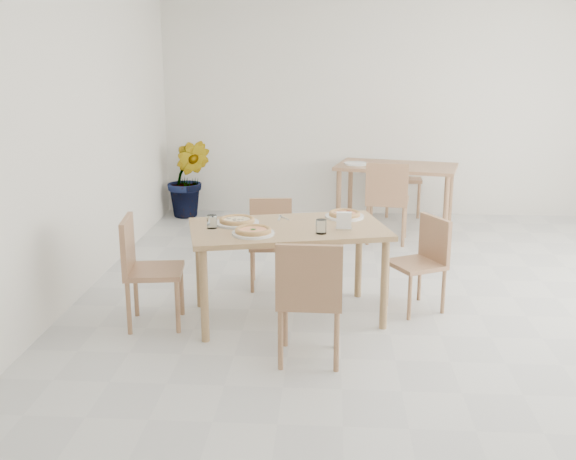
# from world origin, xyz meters

# --- Properties ---
(main_table) EXTENTS (1.66, 1.18, 0.75)m
(main_table) POSITION_xyz_m (-1.17, -0.13, 0.67)
(main_table) COLOR #A78455
(main_table) RESTS_ON ground
(chair_south) EXTENTS (0.44, 0.44, 0.88)m
(chair_south) POSITION_xyz_m (-0.97, -0.96, 0.51)
(chair_south) COLOR #AD7956
(chair_south) RESTS_ON ground
(chair_north) EXTENTS (0.42, 0.42, 0.78)m
(chair_north) POSITION_xyz_m (-1.38, 0.66, 0.45)
(chair_north) COLOR #AD7956
(chair_north) RESTS_ON ground
(chair_west) EXTENTS (0.48, 0.48, 0.86)m
(chair_west) POSITION_xyz_m (-2.26, -0.36, 0.50)
(chair_west) COLOR #AD7956
(chair_west) RESTS_ON ground
(chair_east) EXTENTS (0.52, 0.52, 0.77)m
(chair_east) POSITION_xyz_m (-0.08, 0.13, 0.45)
(chair_east) COLOR #AD7956
(chair_east) RESTS_ON ground
(plate_margherita) EXTENTS (0.32, 0.32, 0.02)m
(plate_margherita) POSITION_xyz_m (-1.41, -0.38, 0.76)
(plate_margherita) COLOR white
(plate_margherita) RESTS_ON main_table
(plate_mushroom) EXTENTS (0.35, 0.35, 0.02)m
(plate_mushroom) POSITION_xyz_m (-1.57, -0.08, 0.76)
(plate_mushroom) COLOR white
(plate_mushroom) RESTS_ON main_table
(plate_pepperoni) EXTENTS (0.32, 0.32, 0.02)m
(plate_pepperoni) POSITION_xyz_m (-0.73, 0.19, 0.76)
(plate_pepperoni) COLOR white
(plate_pepperoni) RESTS_ON main_table
(pizza_margherita) EXTENTS (0.36, 0.36, 0.03)m
(pizza_margherita) POSITION_xyz_m (-1.41, -0.38, 0.78)
(pizza_margherita) COLOR #EAC16E
(pizza_margherita) RESTS_ON plate_margherita
(pizza_mushroom) EXTENTS (0.29, 0.29, 0.03)m
(pizza_mushroom) POSITION_xyz_m (-1.57, -0.08, 0.78)
(pizza_mushroom) COLOR #EAC16E
(pizza_mushroom) RESTS_ON plate_mushroom
(pizza_pepperoni) EXTENTS (0.33, 0.33, 0.03)m
(pizza_pepperoni) POSITION_xyz_m (-0.73, 0.19, 0.78)
(pizza_pepperoni) COLOR #EAC16E
(pizza_pepperoni) RESTS_ON plate_pepperoni
(tumbler_a) EXTENTS (0.08, 0.08, 0.11)m
(tumbler_a) POSITION_xyz_m (-0.91, -0.32, 0.80)
(tumbler_a) COLOR white
(tumbler_a) RESTS_ON main_table
(tumbler_b) EXTENTS (0.08, 0.08, 0.10)m
(tumbler_b) POSITION_xyz_m (-1.75, -0.22, 0.80)
(tumbler_b) COLOR white
(tumbler_b) RESTS_ON main_table
(napkin_holder) EXTENTS (0.12, 0.06, 0.14)m
(napkin_holder) POSITION_xyz_m (-0.74, -0.20, 0.82)
(napkin_holder) COLOR silver
(napkin_holder) RESTS_ON main_table
(fork_a) EXTENTS (0.03, 0.19, 0.01)m
(fork_a) POSITION_xyz_m (-1.25, 0.12, 0.75)
(fork_a) COLOR silver
(fork_a) RESTS_ON main_table
(fork_b) EXTENTS (0.11, 0.17, 0.01)m
(fork_b) POSITION_xyz_m (-1.22, 0.14, 0.75)
(fork_b) COLOR silver
(fork_b) RESTS_ON main_table
(second_table) EXTENTS (1.54, 1.10, 0.75)m
(second_table) POSITION_xyz_m (-0.06, 2.84, 0.66)
(second_table) COLOR #AD7956
(second_table) RESTS_ON ground
(chair_back_s) EXTENTS (0.51, 0.51, 0.91)m
(chair_back_s) POSITION_xyz_m (-0.23, 2.07, 0.53)
(chair_back_s) COLOR #AD7956
(chair_back_s) RESTS_ON ground
(chair_back_n) EXTENTS (0.48, 0.48, 0.93)m
(chair_back_n) POSITION_xyz_m (0.08, 3.55, 0.54)
(chair_back_n) COLOR #AD7956
(chair_back_n) RESTS_ON ground
(plate_empty) EXTENTS (0.29, 0.29, 0.02)m
(plate_empty) POSITION_xyz_m (-0.54, 2.86, 0.76)
(plate_empty) COLOR white
(plate_empty) RESTS_ON second_table
(potted_plant) EXTENTS (0.55, 0.44, 0.99)m
(potted_plant) POSITION_xyz_m (-2.65, 3.15, 0.50)
(potted_plant) COLOR #32691F
(potted_plant) RESTS_ON ground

